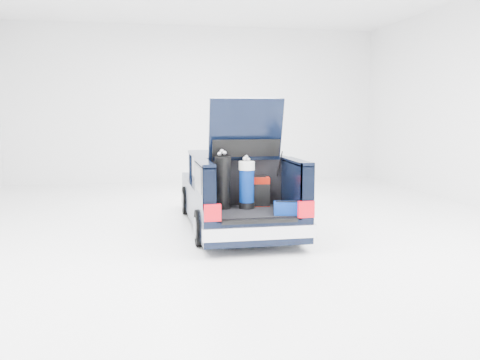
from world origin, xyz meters
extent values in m
plane|color=white|center=(0.00, 0.00, 0.00)|extent=(14.00, 14.00, 0.00)
cube|color=black|center=(0.00, 0.65, 0.50)|extent=(1.75, 3.00, 0.70)
cube|color=black|center=(0.00, 2.22, 0.40)|extent=(1.70, 0.30, 0.50)
cube|color=silver|center=(0.00, 2.36, 0.33)|extent=(1.72, 0.10, 0.22)
cube|color=black|center=(0.00, 0.15, 1.12)|extent=(1.55, 1.95, 0.54)
cube|color=black|center=(0.00, 0.15, 1.41)|extent=(1.62, 2.05, 0.06)
cube|color=black|center=(0.00, -1.50, 0.35)|extent=(1.75, 1.30, 0.40)
cube|color=black|center=(0.00, -1.48, 0.57)|extent=(1.32, 1.18, 0.05)
cube|color=black|center=(-0.78, -1.50, 0.97)|extent=(0.20, 1.30, 0.85)
cube|color=black|center=(0.78, -1.50, 0.97)|extent=(0.20, 1.30, 0.85)
cube|color=black|center=(-0.78, -1.50, 1.41)|extent=(0.20, 1.30, 0.06)
cube|color=black|center=(0.78, -1.50, 1.41)|extent=(0.20, 1.30, 0.06)
cube|color=black|center=(0.00, -0.88, 0.97)|extent=(1.36, 0.08, 0.84)
cube|color=silver|center=(0.00, -2.18, 0.38)|extent=(1.80, 0.12, 0.20)
cube|color=#A20610|center=(-0.74, -2.15, 0.72)|extent=(0.26, 0.07, 0.26)
cube|color=#A20610|center=(0.74, -2.15, 0.72)|extent=(0.26, 0.07, 0.26)
cube|color=black|center=(0.00, -2.15, 0.56)|extent=(1.20, 0.06, 0.06)
cube|color=black|center=(0.00, -1.05, 1.96)|extent=(1.28, 0.33, 1.03)
cube|color=black|center=(0.00, -1.01, 2.10)|extent=(0.95, 0.17, 0.54)
cylinder|color=black|center=(-0.82, 1.45, 0.31)|extent=(0.20, 0.62, 0.62)
cylinder|color=slate|center=(-0.82, 1.45, 0.31)|extent=(0.23, 0.36, 0.36)
cylinder|color=black|center=(0.82, 1.45, 0.31)|extent=(0.20, 0.62, 0.62)
cylinder|color=slate|center=(0.82, 1.45, 0.31)|extent=(0.23, 0.36, 0.36)
cylinder|color=black|center=(-0.82, -1.35, 0.31)|extent=(0.20, 0.62, 0.62)
cylinder|color=slate|center=(-0.82, -1.35, 0.31)|extent=(0.23, 0.36, 0.36)
cylinder|color=black|center=(0.82, -1.35, 0.31)|extent=(0.20, 0.62, 0.62)
cylinder|color=slate|center=(0.82, -1.35, 0.31)|extent=(0.23, 0.36, 0.36)
cube|color=maroon|center=(0.24, -1.08, 0.85)|extent=(0.34, 0.23, 0.51)
cube|color=black|center=(0.24, -1.08, 1.12)|extent=(0.21, 0.07, 0.03)
cube|color=black|center=(0.24, -1.18, 0.80)|extent=(0.33, 0.05, 0.39)
cylinder|color=black|center=(-0.44, -1.22, 1.05)|extent=(0.32, 0.38, 0.91)
cube|color=white|center=(-0.44, -1.11, 1.08)|extent=(0.11, 0.03, 0.32)
sphere|color=#99999E|center=(-0.48, -1.20, 1.54)|extent=(0.07, 0.07, 0.07)
sphere|color=#99999E|center=(-0.41, -1.26, 1.56)|extent=(0.07, 0.07, 0.07)
cylinder|color=black|center=(-0.03, -1.25, 0.65)|extent=(0.35, 0.35, 0.10)
cylinder|color=navy|center=(-0.03, -1.25, 0.99)|extent=(0.32, 0.32, 0.57)
cylinder|color=white|center=(-0.03, -1.25, 1.33)|extent=(0.35, 0.35, 0.15)
sphere|color=#99999E|center=(0.00, -1.23, 1.44)|extent=(0.07, 0.07, 0.07)
sphere|color=#99999E|center=(-0.03, -1.21, 1.48)|extent=(0.07, 0.07, 0.07)
cube|color=navy|center=(0.50, -1.90, 0.70)|extent=(0.46, 0.35, 0.20)
cylinder|color=black|center=(0.50, -1.90, 0.81)|extent=(0.35, 0.10, 0.02)
camera|label=1|loc=(-1.74, -9.64, 2.20)|focal=38.00mm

